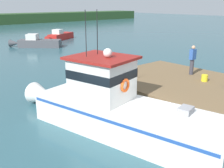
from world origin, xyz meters
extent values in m
plane|color=#2D5660|center=(0.00, 0.00, 0.00)|extent=(200.00, 200.00, 0.00)
cylinder|color=#4C3D2D|center=(2.20, 4.10, 0.50)|extent=(0.36, 0.36, 1.00)
cylinder|color=#4C3D2D|center=(7.40, 4.10, 0.50)|extent=(0.36, 0.36, 1.00)
cube|color=brown|center=(4.80, 0.00, 1.10)|extent=(6.00, 9.00, 0.20)
cube|color=white|center=(0.20, 0.05, 0.55)|extent=(4.21, 8.35, 1.10)
cone|color=white|center=(-0.88, 4.83, 0.55)|extent=(1.47, 2.00, 1.10)
cube|color=#234C9E|center=(0.20, 0.05, 1.00)|extent=(4.19, 8.20, 0.12)
cube|color=white|center=(0.20, 0.05, 1.16)|extent=(4.25, 8.36, 0.12)
cube|color=silver|center=(-0.07, 1.22, 2.00)|extent=(2.34, 2.57, 1.80)
cube|color=black|center=(-0.07, 1.22, 2.31)|extent=(2.36, 2.59, 0.36)
cube|color=maroon|center=(-0.07, 1.22, 2.95)|extent=(2.64, 2.91, 0.10)
sphere|color=white|center=(0.00, 0.93, 3.18)|extent=(0.36, 0.36, 0.36)
cylinder|color=black|center=(-0.52, 1.63, 3.90)|extent=(0.03, 0.03, 1.80)
cylinder|color=black|center=(0.16, 1.79, 3.90)|extent=(0.03, 0.03, 1.80)
cube|color=#939399|center=(1.22, -1.97, 1.28)|extent=(0.68, 0.56, 0.36)
torus|color=orange|center=(0.43, -2.77, 1.16)|extent=(0.67, 0.67, 0.12)
torus|color=#EA5119|center=(0.19, 0.11, 2.00)|extent=(0.55, 0.22, 0.54)
cylinder|color=yellow|center=(5.52, -0.20, 1.37)|extent=(0.32, 0.32, 0.34)
cylinder|color=#383842|center=(6.17, 0.99, 1.63)|extent=(0.22, 0.22, 0.86)
cube|color=#2D56A8|center=(6.17, 0.99, 2.34)|extent=(0.36, 0.22, 0.56)
sphere|color=tan|center=(6.17, 0.99, 2.73)|extent=(0.20, 0.20, 0.20)
cube|color=red|center=(13.04, 26.85, 0.42)|extent=(4.82, 3.46, 0.85)
cone|color=red|center=(10.45, 25.50, 0.42)|extent=(1.42, 1.29, 0.85)
cube|color=silver|center=(12.31, 26.47, 1.16)|extent=(1.58, 1.59, 0.64)
cube|color=#4C4C51|center=(7.47, 22.28, 0.44)|extent=(4.60, 4.47, 0.88)
cone|color=#4C4C51|center=(5.26, 24.37, 0.44)|extent=(1.49, 1.48, 0.88)
cube|color=silver|center=(6.85, 22.86, 1.22)|extent=(1.74, 1.74, 0.66)
sphere|color=silver|center=(10.45, 12.53, 0.18)|extent=(0.36, 0.36, 0.36)
camera|label=1|loc=(-6.52, -6.81, 5.05)|focal=42.06mm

